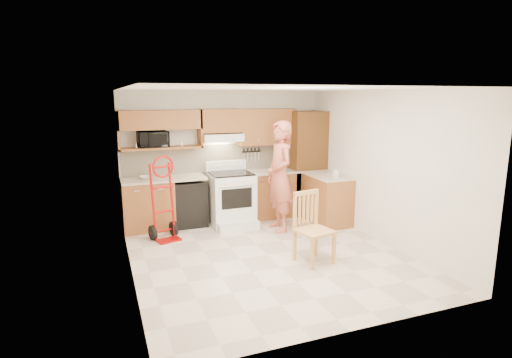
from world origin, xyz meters
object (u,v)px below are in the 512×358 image
person (280,177)px  dining_chair (315,228)px  microwave (153,139)px  range (232,195)px  hand_truck (165,202)px

person → dining_chair: bearing=-3.8°
microwave → person: size_ratio=0.26×
range → person: person is taller
dining_chair → person: bearing=73.8°
microwave → range: 1.76m
microwave → dining_chair: microwave is taller
hand_truck → person: bearing=-21.3°
range → person: (0.71, -0.59, 0.40)m
dining_chair → range: bearing=93.8°
hand_truck → dining_chair: hand_truck is taller
microwave → dining_chair: 3.41m
microwave → range: bearing=-24.3°
microwave → range: size_ratio=0.45×
microwave → dining_chair: bearing=-59.8°
person → hand_truck: 2.05m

